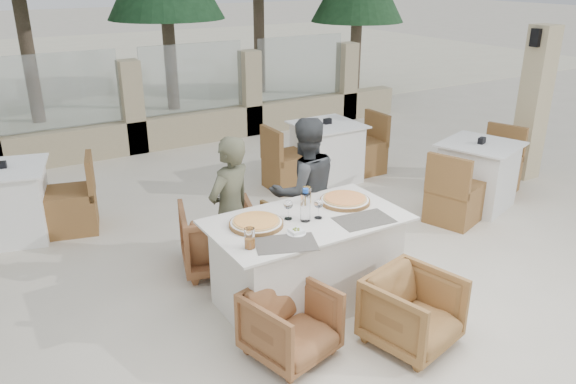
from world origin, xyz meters
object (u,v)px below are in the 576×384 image
beer_glass_right (307,195)px  armchair_far_right (302,225)px  bg_table_a (9,203)px  bg_table_c (477,175)px  water_bottle (305,205)px  armchair_near_left (291,324)px  armchair_near_right (413,311)px  pizza_left (256,222)px  diner_right (304,191)px  bg_table_b (327,152)px  pizza_right (345,200)px  wine_glass_near (319,208)px  olive_dish (296,231)px  beer_glass_left (250,238)px  dining_table (307,261)px  armchair_far_left (218,237)px  diner_left (230,211)px  wine_glass_centre (288,209)px

beer_glass_right → armchair_far_right: bearing=61.5°
bg_table_a → bg_table_c: 5.20m
water_bottle → bg_table_a: (-1.94, 2.65, -0.52)m
armchair_far_right → bg_table_a: bg_table_a is taller
armchair_near_left → armchair_far_right: bearing=40.5°
armchair_near_right → water_bottle: bearing=100.5°
pizza_left → diner_right: bearing=34.4°
armchair_far_right → bg_table_b: 2.06m
pizza_right → wine_glass_near: size_ratio=2.34×
bg_table_a → beer_glass_right: bearing=-33.6°
armchair_near_left → olive_dish: bearing=38.9°
wine_glass_near → beer_glass_left: bearing=-166.3°
bg_table_c → bg_table_a: bearing=139.5°
armchair_near_left → beer_glass_left: bearing=98.9°
dining_table → armchair_near_right: (0.36, -0.89, -0.10)m
beer_glass_right → armchair_far_left: (-0.56, 0.65, -0.53)m
olive_dish → diner_left: size_ratio=0.08×
armchair_near_right → bg_table_a: 4.23m
pizza_right → armchair_far_right: pizza_right is taller
armchair_far_left → bg_table_b: (2.22, 1.43, 0.07)m
pizza_right → olive_dish: 0.74m
wine_glass_centre → diner_right: 0.79m
water_bottle → armchair_near_right: water_bottle is taller
water_bottle → beer_glass_left: (-0.60, -0.19, -0.06)m
diner_right → bg_table_c: bearing=-170.7°
beer_glass_right → armchair_far_left: 1.01m
wine_glass_near → armchair_far_right: size_ratio=0.30×
dining_table → wine_glass_centre: bearing=150.4°
armchair_near_right → diner_right: diner_right is taller
beer_glass_right → bg_table_a: 3.22m
armchair_far_left → armchair_near_left: size_ratio=1.18×
water_bottle → dining_table: bearing=34.1°
armchair_near_right → bg_table_a: bearing=109.8°
diner_left → bg_table_b: diner_left is taller
armchair_far_right → armchair_near_right: 1.71m
beer_glass_right → armchair_near_left: 1.20m
water_bottle → bg_table_b: size_ratio=0.17×
olive_dish → diner_left: bearing=100.7°
armchair_far_right → armchair_far_left: bearing=-18.7°
bg_table_a → bg_table_b: bearing=9.9°
olive_dish → armchair_near_left: bearing=-126.7°
armchair_far_right → armchair_near_left: armchair_far_right is taller
armchair_near_right → bg_table_c: size_ratio=0.38×
pizza_right → armchair_near_right: (-0.10, -1.01, -0.52)m
bg_table_c → diner_left: bearing=162.4°
beer_glass_right → diner_right: (0.21, 0.37, -0.14)m
olive_dish → armchair_near_right: olive_dish is taller
dining_table → pizza_left: bearing=166.8°
olive_dish → armchair_near_left: (-0.27, -0.36, -0.53)m
armchair_near_right → diner_left: bearing=101.8°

